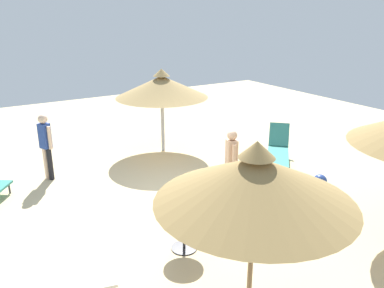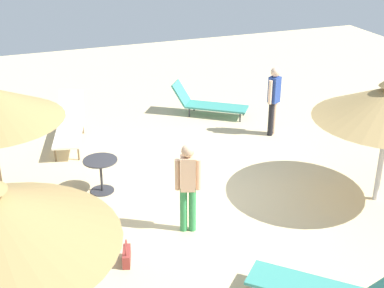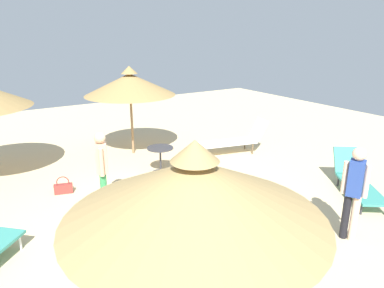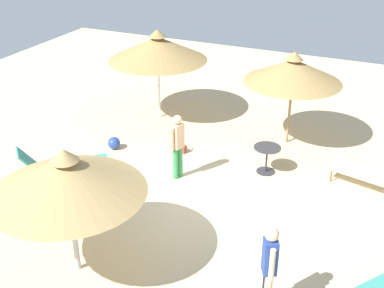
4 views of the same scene
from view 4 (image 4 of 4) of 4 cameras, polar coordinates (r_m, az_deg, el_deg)
The scene contains 11 objects.
ground at distance 11.68m, azimuth 2.08°, elevation -6.47°, with size 24.00×24.00×0.10m, color beige.
parasol_umbrella_center at distance 13.66m, azimuth 11.37°, elevation 8.13°, with size 2.62×2.62×2.61m.
parasol_umbrella_far_left at distance 15.07m, azimuth -3.89°, elevation 10.75°, with size 2.93×2.93×2.74m.
parasol_umbrella_near_right at distance 8.86m, azimuth -13.98°, elevation -3.60°, with size 2.75×2.75×2.53m.
lounge_chair_edge at distance 12.50m, azimuth 20.37°, elevation -3.28°, with size 2.22×1.08×1.00m.
lounge_chair_far_right at distance 12.71m, azimuth -14.50°, elevation -2.19°, with size 1.91×1.95×0.91m.
person_standing_near_left at distance 12.05m, azimuth -1.64°, elevation 0.11°, with size 0.29×0.42×1.66m.
person_standing_back at distance 8.41m, azimuth 8.71°, elevation -13.44°, with size 0.31×0.39×1.71m.
handbag at distance 13.62m, azimuth -1.37°, elevation -0.31°, with size 0.42×0.23×0.42m.
side_table_round at distance 12.62m, azimuth 8.45°, elevation -1.22°, with size 0.68×0.68×0.70m.
beach_ball at distance 13.91m, azimuth -8.81°, elevation 0.11°, with size 0.34×0.34×0.34m, color navy.
Camera 4 is at (3.62, -9.04, 6.39)m, focal length 47.22 mm.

